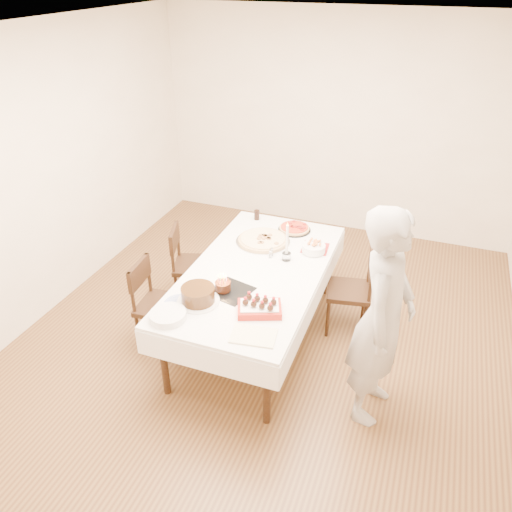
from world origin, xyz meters
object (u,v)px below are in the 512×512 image
(taper_candle, at_px, (287,242))
(strawberry_box, at_px, (259,308))
(chair_left_savory, at_px, (194,265))
(chair_left_dessert, at_px, (162,306))
(person, at_px, (383,318))
(pizza_pepperoni, at_px, (294,228))
(pizza_white, at_px, (263,240))
(layer_cake, at_px, (198,295))
(dining_table, at_px, (256,304))
(birthday_cake, at_px, (223,283))
(chair_right_savory, at_px, (349,291))
(cola_glass, at_px, (257,215))
(pasta_bowl, at_px, (314,248))

(taper_candle, distance_m, strawberry_box, 0.84)
(chair_left_savory, relative_size, strawberry_box, 2.52)
(chair_left_dessert, distance_m, taper_candle, 1.27)
(person, distance_m, pizza_pepperoni, 1.71)
(pizza_white, distance_m, pizza_pepperoni, 0.40)
(layer_cake, bearing_deg, dining_table, 66.33)
(pizza_pepperoni, distance_m, layer_cake, 1.50)
(person, height_order, birthday_cake, person)
(pizza_pepperoni, bearing_deg, taper_candle, -80.38)
(chair_left_dessert, distance_m, pizza_white, 1.16)
(layer_cake, distance_m, birthday_cake, 0.24)
(chair_left_dessert, distance_m, person, 1.98)
(chair_right_savory, distance_m, birthday_cake, 1.30)
(pizza_white, relative_size, layer_cake, 1.54)
(layer_cake, bearing_deg, strawberry_box, 5.06)
(chair_left_savory, distance_m, birthday_cake, 1.07)
(chair_right_savory, bearing_deg, taper_candle, -173.42)
(pizza_white, relative_size, strawberry_box, 1.56)
(dining_table, height_order, birthday_cake, birthday_cake)
(cola_glass, bearing_deg, chair_right_savory, -24.30)
(person, distance_m, birthday_cake, 1.31)
(chair_right_savory, distance_m, layer_cake, 1.52)
(person, bearing_deg, pasta_bowl, 44.11)
(taper_candle, bearing_deg, layer_cake, -118.22)
(pasta_bowl, distance_m, taper_candle, 0.33)
(chair_right_savory, bearing_deg, cola_glass, 144.94)
(pizza_pepperoni, bearing_deg, dining_table, -96.82)
(chair_right_savory, xyz_separation_m, chair_left_dessert, (-1.53, -0.83, 0.01))
(person, relative_size, layer_cake, 5.14)
(chair_left_savory, relative_size, chair_left_dessert, 0.99)
(cola_glass, xyz_separation_m, strawberry_box, (0.58, -1.50, -0.01))
(pizza_white, bearing_deg, person, -37.88)
(layer_cake, xyz_separation_m, birthday_cake, (0.12, 0.21, 0.01))
(pizza_white, bearing_deg, strawberry_box, -71.54)
(person, bearing_deg, chair_right_savory, 28.81)
(pizza_white, xyz_separation_m, layer_cake, (-0.15, -1.11, 0.05))
(chair_left_dessert, xyz_separation_m, person, (1.92, -0.10, 0.45))
(taper_candle, height_order, strawberry_box, taper_candle)
(chair_left_savory, relative_size, pizza_pepperoni, 2.58)
(taper_candle, height_order, birthday_cake, taper_candle)
(dining_table, relative_size, chair_left_savory, 2.51)
(dining_table, xyz_separation_m, person, (1.16, -0.49, 0.51))
(dining_table, xyz_separation_m, pizza_pepperoni, (0.10, 0.84, 0.40))
(chair_left_dessert, height_order, cola_glass, chair_left_dessert)
(pasta_bowl, distance_m, strawberry_box, 1.06)
(taper_candle, bearing_deg, person, -37.96)
(pizza_white, height_order, strawberry_box, strawberry_box)
(chair_left_dessert, relative_size, taper_candle, 2.27)
(pizza_pepperoni, distance_m, pasta_bowl, 0.47)
(chair_left_savory, relative_size, birthday_cake, 6.13)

